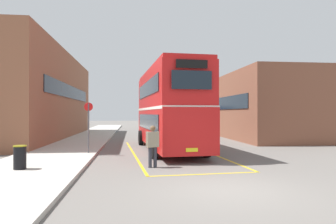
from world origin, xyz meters
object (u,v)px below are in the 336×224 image
at_px(double_decker_bus, 168,108).
at_px(bus_stop_sign, 89,122).
at_px(single_deck_bus, 179,118).
at_px(litter_bin, 20,157).
at_px(pedestrian_boarding, 153,143).

bearing_deg(double_decker_bus, bus_stop_sign, -157.31).
xyz_separation_m(single_deck_bus, bus_stop_sign, (-8.14, -22.21, 0.07)).
bearing_deg(bus_stop_sign, litter_bin, -112.52).
height_order(pedestrian_boarding, litter_bin, pedestrian_boarding).
xyz_separation_m(pedestrian_boarding, litter_bin, (-4.89, -0.57, -0.40)).
height_order(double_decker_bus, litter_bin, double_decker_bus).
height_order(double_decker_bus, pedestrian_boarding, double_decker_bus).
xyz_separation_m(double_decker_bus, bus_stop_sign, (-4.37, -1.83, -0.81)).
bearing_deg(single_deck_bus, pedestrian_boarding, -101.02).
bearing_deg(pedestrian_boarding, litter_bin, -173.33).
xyz_separation_m(double_decker_bus, litter_bin, (-6.20, -6.25, -1.94)).
bearing_deg(bus_stop_sign, pedestrian_boarding, -51.53).
relative_size(litter_bin, bus_stop_sign, 0.33).
height_order(pedestrian_boarding, bus_stop_sign, bus_stop_sign).
bearing_deg(litter_bin, pedestrian_boarding, 6.67).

